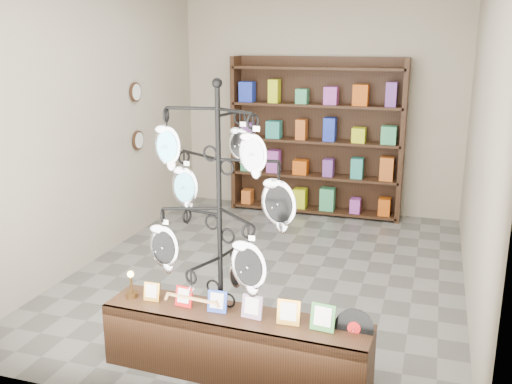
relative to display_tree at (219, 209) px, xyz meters
The scene contains 6 objects.
ground 2.26m from the display_tree, 95.03° to the left, with size 5.00×5.00×0.00m, color slate.
room_envelope 1.96m from the display_tree, 95.03° to the left, with size 5.00×5.00×5.00m.
display_tree is the anchor object (origin of this frame).
front_shelf 1.03m from the display_tree, 29.95° to the right, with size 2.02×0.49×0.71m.
back_shelving 4.17m from the display_tree, 92.26° to the left, with size 2.42×0.36×2.20m.
wall_clocks 3.42m from the display_tree, 128.68° to the left, with size 0.03×0.24×0.84m.
Camera 1 is at (1.60, -5.50, 2.45)m, focal length 40.00 mm.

